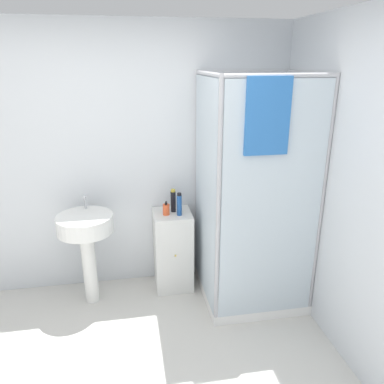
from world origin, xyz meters
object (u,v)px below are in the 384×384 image
sink (86,234)px  shampoo_bottle_tall_black (173,201)px  shampoo_bottle_blue (179,204)px  soap_dispenser (166,209)px

sink → shampoo_bottle_tall_black: shampoo_bottle_tall_black is taller
shampoo_bottle_tall_black → shampoo_bottle_blue: (0.04, -0.10, -0.00)m
shampoo_bottle_blue → soap_dispenser: bearing=165.0°
soap_dispenser → shampoo_bottle_blue: size_ratio=0.62×
sink → soap_dispenser: sink is taller
soap_dispenser → shampoo_bottle_tall_black: size_ratio=0.60×
shampoo_bottle_tall_black → soap_dispenser: bearing=-138.0°
shampoo_bottle_tall_black → shampoo_bottle_blue: 0.11m
soap_dispenser → shampoo_bottle_tall_black: 0.11m
shampoo_bottle_tall_black → shampoo_bottle_blue: size_ratio=1.02×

